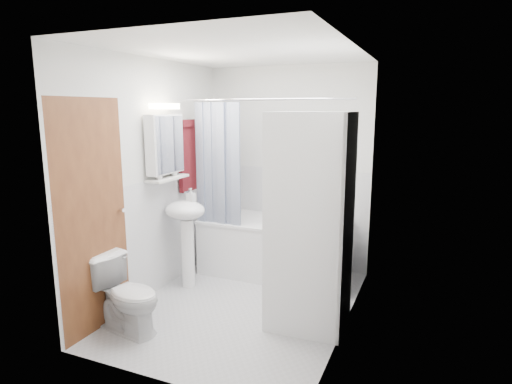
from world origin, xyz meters
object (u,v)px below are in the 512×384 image
at_px(sink, 186,224).
at_px(toilet, 127,295).
at_px(washer_dryer, 310,221).
at_px(bathtub, 275,244).

xyz_separation_m(sink, toilet, (0.03, -1.02, -0.38)).
height_order(sink, toilet, sink).
bearing_deg(sink, washer_dryer, -9.60).
distance_m(bathtub, washer_dryer, 1.32).
relative_size(bathtub, toilet, 2.52).
distance_m(washer_dryer, toilet, 1.71).
distance_m(bathtub, sink, 1.09).
distance_m(bathtub, toilet, 1.88).
height_order(washer_dryer, toilet, washer_dryer).
xyz_separation_m(bathtub, sink, (-0.75, -0.72, 0.35)).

